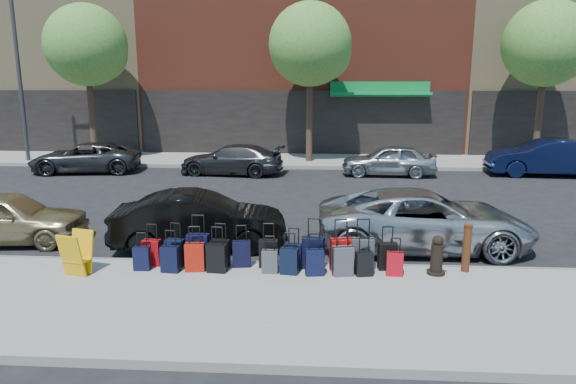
# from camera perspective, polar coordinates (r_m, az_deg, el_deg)

# --- Properties ---
(ground) EXTENTS (120.00, 120.00, 0.00)m
(ground) POSITION_cam_1_polar(r_m,az_deg,el_deg) (15.37, -0.36, -2.54)
(ground) COLOR black
(ground) RESTS_ON ground
(sidewalk_near) EXTENTS (60.00, 4.00, 0.15)m
(sidewalk_near) POSITION_cam_1_polar(r_m,az_deg,el_deg) (9.24, -3.24, -12.53)
(sidewalk_near) COLOR gray
(sidewalk_near) RESTS_ON ground
(sidewalk_far) EXTENTS (60.00, 4.00, 0.15)m
(sidewalk_far) POSITION_cam_1_polar(r_m,az_deg,el_deg) (25.14, 1.22, 3.52)
(sidewalk_far) COLOR gray
(sidewalk_far) RESTS_ON ground
(curb_near) EXTENTS (60.00, 0.08, 0.15)m
(curb_near) POSITION_cam_1_polar(r_m,az_deg,el_deg) (11.09, -1.99, -8.14)
(curb_near) COLOR gray
(curb_near) RESTS_ON ground
(curb_far) EXTENTS (60.00, 0.08, 0.15)m
(curb_far) POSITION_cam_1_polar(r_m,az_deg,el_deg) (23.14, 1.01, 2.75)
(curb_far) COLOR gray
(curb_far) RESTS_ON ground
(building_left) EXTENTS (15.00, 12.12, 16.00)m
(building_left) POSITION_cam_1_polar(r_m,az_deg,el_deg) (37.17, -24.90, 17.54)
(building_left) COLOR #99875E
(building_left) RESTS_ON ground
(tree_left) EXTENTS (3.80, 3.80, 7.27)m
(tree_left) POSITION_cam_1_polar(r_m,az_deg,el_deg) (26.68, -21.21, 14.73)
(tree_left) COLOR black
(tree_left) RESTS_ON sidewalk_far
(tree_center) EXTENTS (3.80, 3.80, 7.27)m
(tree_center) POSITION_cam_1_polar(r_m,az_deg,el_deg) (24.36, 2.80, 15.82)
(tree_center) COLOR black
(tree_center) RESTS_ON sidewalk_far
(tree_right) EXTENTS (3.80, 3.80, 7.27)m
(tree_right) POSITION_cam_1_polar(r_m,az_deg,el_deg) (26.37, 27.06, 14.26)
(tree_right) COLOR black
(tree_right) RESTS_ON sidewalk_far
(streetlight) EXTENTS (2.59, 0.18, 8.00)m
(streetlight) POSITION_cam_1_polar(r_m,az_deg,el_deg) (27.37, -27.43, 12.53)
(streetlight) COLOR #333338
(streetlight) RESTS_ON sidewalk_far
(suitcase_front_0) EXTENTS (0.38, 0.23, 0.88)m
(suitcase_front_0) POSITION_cam_1_polar(r_m,az_deg,el_deg) (11.16, -14.89, -6.51)
(suitcase_front_0) COLOR #A30A11
(suitcase_front_0) RESTS_ON sidewalk_near
(suitcase_front_1) EXTENTS (0.41, 0.28, 0.92)m
(suitcase_front_1) POSITION_cam_1_polar(r_m,az_deg,el_deg) (11.01, -12.43, -6.58)
(suitcase_front_1) COLOR black
(suitcase_front_1) RESTS_ON sidewalk_near
(suitcase_front_2) EXTENTS (0.45, 0.25, 1.08)m
(suitcase_front_2) POSITION_cam_1_polar(r_m,az_deg,el_deg) (10.93, -9.95, -6.34)
(suitcase_front_2) COLOR black
(suitcase_front_2) RESTS_ON sidewalk_near
(suitcase_front_3) EXTENTS (0.40, 0.25, 0.92)m
(suitcase_front_3) POSITION_cam_1_polar(r_m,az_deg,el_deg) (10.81, -7.53, -6.75)
(suitcase_front_3) COLOR black
(suitcase_front_3) RESTS_ON sidewalk_near
(suitcase_front_4) EXTENTS (0.39, 0.25, 0.88)m
(suitcase_front_4) POSITION_cam_1_polar(r_m,az_deg,el_deg) (10.76, -5.18, -6.84)
(suitcase_front_4) COLOR black
(suitcase_front_4) RESTS_ON sidewalk_near
(suitcase_front_5) EXTENTS (0.39, 0.21, 0.93)m
(suitcase_front_5) POSITION_cam_1_polar(r_m,az_deg,el_deg) (10.70, -2.18, -6.83)
(suitcase_front_5) COLOR black
(suitcase_front_5) RESTS_ON sidewalk_near
(suitcase_front_6) EXTENTS (0.38, 0.25, 0.87)m
(suitcase_front_6) POSITION_cam_1_polar(r_m,az_deg,el_deg) (10.60, 0.57, -7.12)
(suitcase_front_6) COLOR black
(suitcase_front_6) RESTS_ON sidewalk_near
(suitcase_front_7) EXTENTS (0.47, 0.32, 1.06)m
(suitcase_front_7) POSITION_cam_1_polar(r_m,az_deg,el_deg) (10.62, 2.82, -6.76)
(suitcase_front_7) COLOR black
(suitcase_front_7) RESTS_ON sidewalk_near
(suitcase_front_8) EXTENTS (0.48, 0.33, 1.06)m
(suitcase_front_8) POSITION_cam_1_polar(r_m,az_deg,el_deg) (10.57, 5.93, -6.91)
(suitcase_front_8) COLOR #AB0B0B
(suitcase_front_8) RESTS_ON sidewalk_near
(suitcase_front_9) EXTENTS (0.45, 0.25, 1.07)m
(suitcase_front_9) POSITION_cam_1_polar(r_m,az_deg,el_deg) (10.63, 8.29, -6.84)
(suitcase_front_9) COLOR #37383C
(suitcase_front_9) RESTS_ON sidewalk_near
(suitcase_front_10) EXTENTS (0.40, 0.25, 0.90)m
(suitcase_front_10) POSITION_cam_1_polar(r_m,az_deg,el_deg) (10.75, 10.99, -7.00)
(suitcase_front_10) COLOR black
(suitcase_front_10) RESTS_ON sidewalk_near
(suitcase_back_0) EXTENTS (0.33, 0.20, 0.78)m
(suitcase_back_0) POSITION_cam_1_polar(r_m,az_deg,el_deg) (10.96, -15.92, -7.10)
(suitcase_back_0) COLOR black
(suitcase_back_0) RESTS_ON sidewalk_near
(suitcase_back_1) EXTENTS (0.38, 0.25, 0.86)m
(suitcase_back_1) POSITION_cam_1_polar(r_m,az_deg,el_deg) (10.70, -12.94, -7.27)
(suitcase_back_1) COLOR black
(suitcase_back_1) RESTS_ON sidewalk_near
(suitcase_back_2) EXTENTS (0.41, 0.27, 0.93)m
(suitcase_back_2) POSITION_cam_1_polar(r_m,az_deg,el_deg) (10.66, -10.32, -7.13)
(suitcase_back_2) COLOR #A6180A
(suitcase_back_2) RESTS_ON sidewalk_near
(suitcase_back_3) EXTENTS (0.41, 0.26, 0.93)m
(suitcase_back_3) POSITION_cam_1_polar(r_m,az_deg,el_deg) (10.53, -7.91, -7.27)
(suitcase_back_3) COLOR black
(suitcase_back_3) RESTS_ON sidewalk_near
(suitcase_back_5) EXTENTS (0.32, 0.19, 0.76)m
(suitcase_back_5) POSITION_cam_1_polar(r_m,az_deg,el_deg) (10.41, -2.04, -7.71)
(suitcase_back_5) COLOR #3F3F44
(suitcase_back_5) RESTS_ON sidewalk_near
(suitcase_back_6) EXTENTS (0.38, 0.25, 0.85)m
(suitcase_back_6) POSITION_cam_1_polar(r_m,az_deg,el_deg) (10.34, 0.12, -7.69)
(suitcase_back_6) COLOR black
(suitcase_back_6) RESTS_ON sidewalk_near
(suitcase_back_7) EXTENTS (0.38, 0.26, 0.85)m
(suitcase_back_7) POSITION_cam_1_polar(r_m,az_deg,el_deg) (10.28, 2.96, -7.80)
(suitcase_back_7) COLOR black
(suitcase_back_7) RESTS_ON sidewalk_near
(suitcase_back_8) EXTENTS (0.44, 0.30, 0.95)m
(suitcase_back_8) POSITION_cam_1_polar(r_m,az_deg,el_deg) (10.31, 6.10, -7.63)
(suitcase_back_8) COLOR #3F3F44
(suitcase_back_8) RESTS_ON sidewalk_near
(suitcase_back_9) EXTENTS (0.36, 0.25, 0.79)m
(suitcase_back_9) POSITION_cam_1_polar(r_m,az_deg,el_deg) (10.36, 8.47, -7.89)
(suitcase_back_9) COLOR black
(suitcase_back_9) RESTS_ON sidewalk_near
(suitcase_back_10) EXTENTS (0.34, 0.22, 0.77)m
(suitcase_back_10) POSITION_cam_1_polar(r_m,az_deg,el_deg) (10.48, 11.78, -7.81)
(suitcase_back_10) COLOR #B20B17
(suitcase_back_10) RESTS_ON sidewalk_near
(fire_hydrant) EXTENTS (0.41, 0.36, 0.80)m
(fire_hydrant) POSITION_cam_1_polar(r_m,az_deg,el_deg) (10.71, 16.21, -6.87)
(fire_hydrant) COLOR black
(fire_hydrant) RESTS_ON sidewalk_near
(bollard) EXTENTS (0.18, 0.18, 0.99)m
(bollard) POSITION_cam_1_polar(r_m,az_deg,el_deg) (10.99, 19.24, -5.80)
(bollard) COLOR #38190C
(bollard) RESTS_ON sidewalk_near
(display_rack) EXTENTS (0.59, 0.63, 0.87)m
(display_rack) POSITION_cam_1_polar(r_m,az_deg,el_deg) (11.06, -22.43, -6.39)
(display_rack) COLOR #F1AF0D
(display_rack) RESTS_ON sidewalk_near
(car_near_0) EXTENTS (3.97, 1.92, 1.31)m
(car_near_0) POSITION_cam_1_polar(r_m,az_deg,el_deg) (14.38, -28.93, -2.49)
(car_near_0) COLOR #9C8D60
(car_near_0) RESTS_ON ground
(car_near_1) EXTENTS (4.24, 1.91, 1.35)m
(car_near_1) POSITION_cam_1_polar(r_m,az_deg,el_deg) (12.39, -9.76, -3.18)
(car_near_1) COLOR black
(car_near_1) RESTS_ON ground
(car_near_2) EXTENTS (5.05, 2.35, 1.40)m
(car_near_2) POSITION_cam_1_polar(r_m,az_deg,el_deg) (12.64, 14.95, -2.99)
(car_near_2) COLOR silver
(car_near_2) RESTS_ON ground
(car_far_0) EXTENTS (4.85, 2.71, 1.28)m
(car_far_0) POSITION_cam_1_polar(r_m,az_deg,el_deg) (23.97, -21.60, 3.58)
(car_far_0) COLOR #353537
(car_far_0) RESTS_ON ground
(car_far_1) EXTENTS (4.53, 2.25, 1.27)m
(car_far_1) POSITION_cam_1_polar(r_m,az_deg,el_deg) (21.91, -6.30, 3.60)
(car_far_1) COLOR #302F32
(car_far_1) RESTS_ON ground
(car_far_2) EXTENTS (3.95, 1.73, 1.32)m
(car_far_2) POSITION_cam_1_polar(r_m,az_deg,el_deg) (21.90, 11.12, 3.51)
(car_far_2) COLOR #B0B2B7
(car_far_2) RESTS_ON ground
(car_far_3) EXTENTS (4.78, 1.97, 1.54)m
(car_far_3) POSITION_cam_1_polar(r_m,az_deg,el_deg) (23.99, 26.70, 3.44)
(car_far_3) COLOR #0C1538
(car_far_3) RESTS_ON ground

